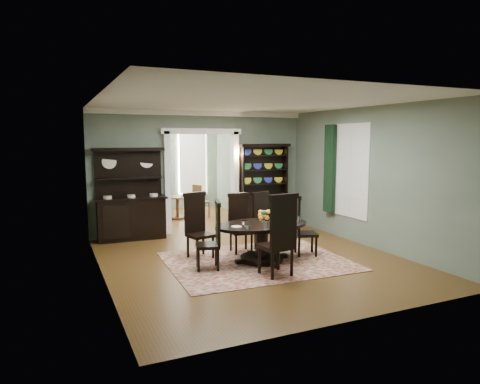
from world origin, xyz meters
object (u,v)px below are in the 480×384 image
object	(u,v)px
dining_table	(262,235)
welsh_dresser	(265,197)
sideboard	(131,208)
parlor_table	(177,204)

from	to	relation	value
dining_table	welsh_dresser	bearing A→B (deg)	59.61
dining_table	sideboard	world-z (taller)	sideboard
sideboard	parlor_table	bearing A→B (deg)	51.83
welsh_dresser	parlor_table	xyz separation A→B (m)	(-1.83, 1.98, -0.36)
dining_table	sideboard	distance (m)	3.48
dining_table	welsh_dresser	world-z (taller)	welsh_dresser
dining_table	parlor_table	xyz separation A→B (m)	(-0.27, 4.86, -0.08)
welsh_dresser	sideboard	bearing A→B (deg)	-179.54
sideboard	welsh_dresser	distance (m)	3.49
sideboard	parlor_table	world-z (taller)	sideboard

